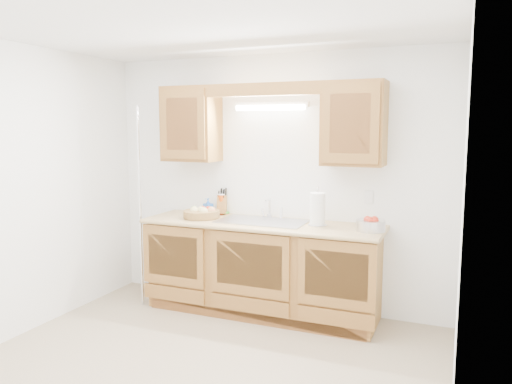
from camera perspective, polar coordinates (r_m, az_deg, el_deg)
The scene contains 17 objects.
room at distance 3.63m, azimuth -6.39°, elevation -1.25°, with size 3.52×3.50×2.50m.
base_cabinets at distance 4.86m, azimuth 0.68°, elevation -8.75°, with size 2.20×0.60×0.86m, color olive.
countertop at distance 4.75m, azimuth 0.62°, elevation -3.68°, with size 2.30×0.63×0.04m, color tan.
upper_cabinet_left at distance 5.16m, azimuth -7.40°, elevation 7.70°, with size 0.55×0.33×0.75m, color olive.
upper_cabinet_right at distance 4.56m, azimuth 11.16°, elevation 7.67°, with size 0.55×0.33×0.75m, color olive.
valance at distance 4.68m, azimuth 0.66°, elevation 11.66°, with size 2.20×0.05×0.12m, color olive.
fluorescent_fixture at distance 4.88m, azimuth 1.67°, elevation 9.80°, with size 0.76×0.08×0.08m.
sink at distance 4.78m, azimuth 0.71°, elevation -4.25°, with size 0.84×0.46×0.36m.
wire_shelf_pole at distance 5.08m, azimuth -13.12°, elevation -1.76°, with size 0.03×0.03×2.00m, color silver.
outlet_plate at distance 4.74m, azimuth 12.75°, elevation -0.58°, with size 0.08×0.01×0.12m, color white.
fruit_basket at distance 4.98m, azimuth -6.23°, elevation -2.39°, with size 0.43×0.43×0.11m.
knife_block at distance 5.17m, azimuth -3.91°, elevation -1.43°, with size 0.14×0.18×0.28m.
orange_canister at distance 5.15m, azimuth -3.98°, elevation -1.38°, with size 0.08×0.08×0.21m.
soap_bottle at distance 5.15m, azimuth -5.49°, elevation -1.65°, with size 0.08×0.08×0.17m, color blue.
sponge at distance 5.19m, azimuth -3.87°, elevation -2.41°, with size 0.14×0.10×0.03m.
paper_towel at distance 4.57m, azimuth 7.05°, elevation -2.00°, with size 0.18×0.18×0.36m.
apple_bowl at distance 4.44m, azimuth 12.99°, elevation -3.65°, with size 0.33×0.33×0.13m.
Camera 1 is at (1.74, -3.14, 1.79)m, focal length 35.00 mm.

